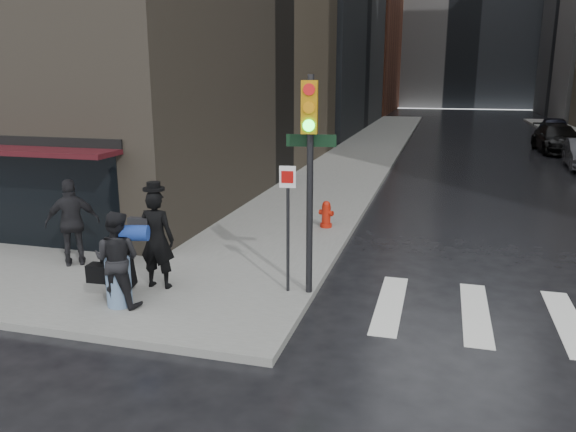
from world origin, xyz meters
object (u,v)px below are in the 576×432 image
at_px(man_jeans, 117,259).
at_px(traffic_light, 308,157).
at_px(man_greycoat, 73,223).
at_px(fire_hydrant, 326,215).
at_px(parked_car_3, 558,139).
at_px(man_overcoat, 149,244).
at_px(parked_car_4, 554,129).

distance_m(man_jeans, traffic_light, 4.01).
height_order(man_greycoat, fire_hydrant, man_greycoat).
relative_size(fire_hydrant, parked_car_3, 0.14).
xyz_separation_m(man_overcoat, fire_hydrant, (2.48, 5.59, -0.59)).
bearing_deg(man_overcoat, parked_car_4, -113.24).
xyz_separation_m(man_greycoat, fire_hydrant, (4.85, 4.74, -0.65)).
distance_m(man_overcoat, man_greycoat, 2.53).
relative_size(man_overcoat, parked_car_3, 0.41).
distance_m(traffic_light, fire_hydrant, 5.62).
height_order(man_greycoat, parked_car_3, man_greycoat).
distance_m(man_greycoat, parked_car_4, 34.87).
xyz_separation_m(man_greycoat, parked_car_4, (15.19, 31.39, -0.32)).
bearing_deg(fire_hydrant, traffic_light, -82.70).
xyz_separation_m(man_greycoat, traffic_light, (5.50, -0.32, 1.73)).
bearing_deg(man_greycoat, parked_car_4, -150.29).
xyz_separation_m(man_jeans, traffic_light, (3.25, 1.50, 1.81)).
bearing_deg(man_jeans, fire_hydrant, -115.62).
distance_m(man_greycoat, fire_hydrant, 6.81).
height_order(traffic_light, fire_hydrant, traffic_light).
relative_size(man_jeans, traffic_light, 0.43).
bearing_deg(fire_hydrant, man_overcoat, -113.88).
relative_size(fire_hydrant, parked_car_4, 0.16).
xyz_separation_m(fire_hydrant, parked_car_3, (9.51, 20.51, 0.30)).
height_order(man_overcoat, man_jeans, man_overcoat).
xyz_separation_m(man_jeans, fire_hydrant, (2.61, 6.55, -0.57)).
xyz_separation_m(fire_hydrant, parked_car_4, (10.33, 26.66, 0.33)).
relative_size(man_overcoat, man_jeans, 1.22).
bearing_deg(parked_car_3, fire_hydrant, -117.61).
height_order(man_jeans, man_greycoat, man_greycoat).
height_order(man_overcoat, man_greycoat, man_overcoat).
bearing_deg(traffic_light, man_greycoat, 168.74).
bearing_deg(man_overcoat, parked_car_3, -116.24).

